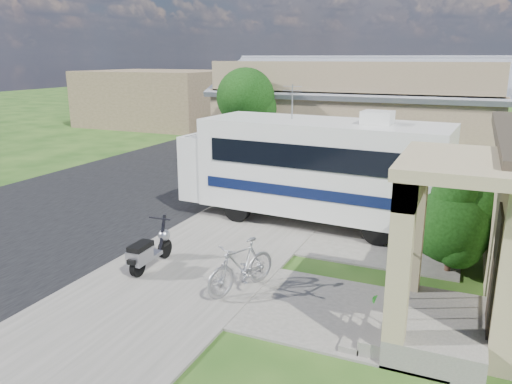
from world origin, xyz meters
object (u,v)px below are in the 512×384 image
at_px(bicycle, 241,268).
at_px(pickup_truck, 238,139).
at_px(shrub, 455,222).
at_px(van, 280,122).
at_px(scooter, 149,251).
at_px(garden_hose, 382,305).
at_px(motorhome, 313,166).

height_order(bicycle, pickup_truck, pickup_truck).
bearing_deg(shrub, van, 122.04).
xyz_separation_m(scooter, bicycle, (2.52, -0.16, 0.06)).
xyz_separation_m(shrub, pickup_truck, (-10.84, 10.94, -0.36)).
xyz_separation_m(van, garden_hose, (9.99, -20.35, -0.86)).
distance_m(pickup_truck, van, 6.90).
relative_size(van, garden_hose, 16.06).
height_order(scooter, pickup_truck, pickup_truck).
relative_size(shrub, bicycle, 1.30).
height_order(scooter, bicycle, scooter).
distance_m(bicycle, garden_hose, 3.03).
height_order(shrub, pickup_truck, shrub).
height_order(scooter, van, van).
bearing_deg(scooter, van, 100.01).
bearing_deg(bicycle, garden_hose, 31.48).
xyz_separation_m(bicycle, garden_hose, (2.95, 0.47, -0.47)).
distance_m(bicycle, van, 21.97).
relative_size(shrub, pickup_truck, 0.38).
distance_m(scooter, pickup_truck, 14.40).
relative_size(scooter, bicycle, 0.91).
bearing_deg(garden_hose, bicycle, -171.05).
distance_m(bicycle, pickup_truck, 15.47).
bearing_deg(garden_hose, scooter, -176.76).
bearing_deg(garden_hose, pickup_truck, 125.71).
bearing_deg(scooter, pickup_truck, 104.64).
bearing_deg(van, scooter, -71.89).
height_order(bicycle, garden_hose, bicycle).
relative_size(motorhome, pickup_truck, 1.28).
bearing_deg(motorhome, van, 117.83).
bearing_deg(garden_hose, van, 116.16).
relative_size(motorhome, scooter, 4.80).
distance_m(van, garden_hose, 22.69).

